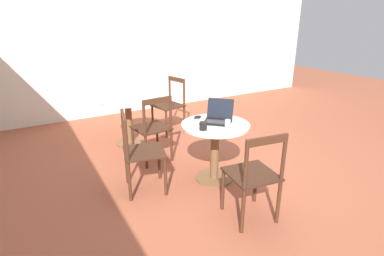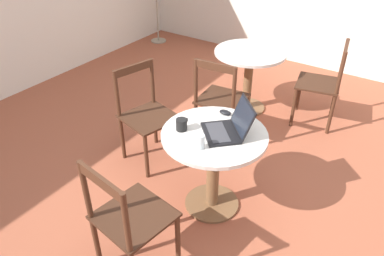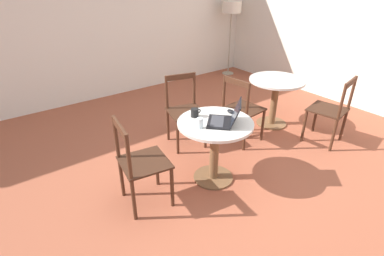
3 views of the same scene
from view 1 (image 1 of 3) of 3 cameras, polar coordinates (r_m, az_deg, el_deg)
ground_plane at (r=3.77m, az=5.95°, el=-9.01°), size 16.00×16.00×0.00m
wall_side at (r=6.21m, az=-11.91°, el=15.31°), size 0.06×9.40×2.70m
cafe_table_near at (r=3.47m, az=4.40°, el=-2.06°), size 0.78×0.78×0.71m
cafe_table_mid at (r=4.61m, az=-12.05°, el=3.20°), size 0.78×0.78×0.71m
chair_near_back at (r=3.31m, az=-9.85°, el=-4.57°), size 0.52×0.52×0.91m
chair_near_left at (r=2.85m, az=11.72°, el=-8.98°), size 0.49×0.49×0.91m
chair_mid_front at (r=5.05m, az=-4.19°, el=4.37°), size 0.51×0.51×0.91m
chair_mid_left at (r=3.98m, az=-7.47°, el=-0.14°), size 0.47×0.47×0.91m
laptop at (r=3.47m, az=5.07°, el=2.03°), size 0.44×0.44×0.24m
mouse at (r=3.58m, az=1.06°, el=2.12°), size 0.06×0.10×0.03m
mug at (r=3.20m, az=2.11°, el=0.40°), size 0.12×0.08×0.09m
drinking_glass at (r=3.23m, az=6.80°, el=0.66°), size 0.06×0.06×0.11m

